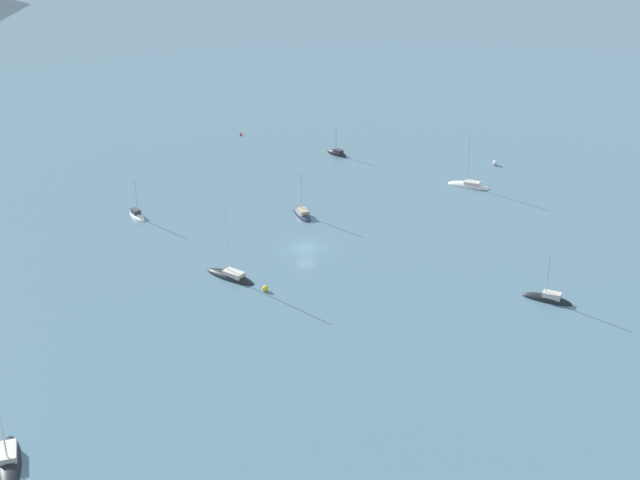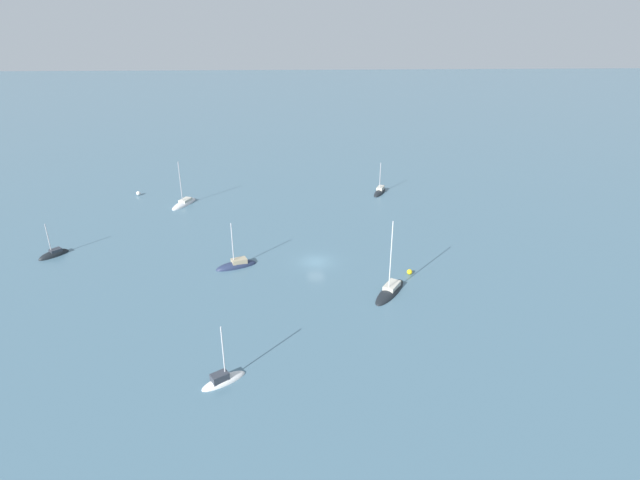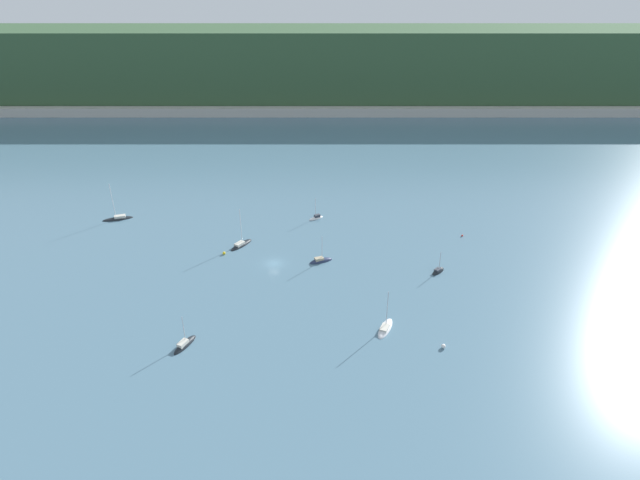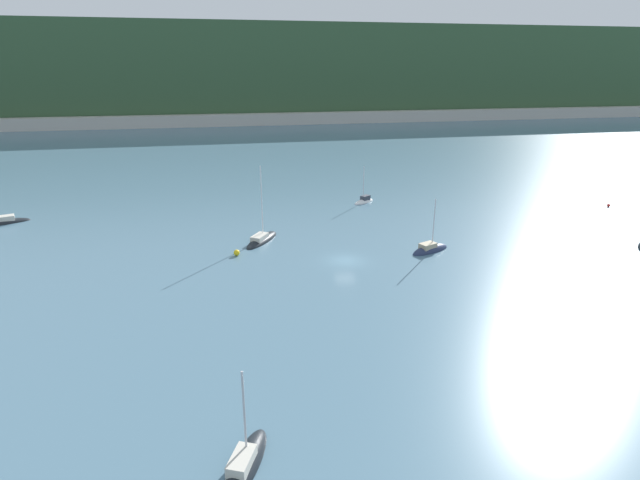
% 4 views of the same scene
% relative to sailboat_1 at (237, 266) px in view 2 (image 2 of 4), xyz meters
% --- Properties ---
extents(ground_plane, '(600.00, 600.00, 0.00)m').
position_rel_sailboat_1_xyz_m(ground_plane, '(-11.84, -1.03, -0.10)').
color(ground_plane, slate).
extents(sailboat_1, '(6.39, 4.14, 7.85)m').
position_rel_sailboat_1_xyz_m(sailboat_1, '(0.00, 0.00, 0.00)').
color(sailboat_1, '#232D4C').
rests_on(sailboat_1, ground_plane).
extents(sailboat_2, '(4.30, 4.50, 6.24)m').
position_rel_sailboat_1_xyz_m(sailboat_2, '(28.72, -5.10, -0.03)').
color(sailboat_2, black).
rests_on(sailboat_2, ground_plane).
extents(sailboat_3, '(4.22, 6.56, 7.37)m').
position_rel_sailboat_1_xyz_m(sailboat_3, '(-26.62, -32.81, 0.01)').
color(sailboat_3, black).
rests_on(sailboat_3, ground_plane).
extents(sailboat_4, '(6.15, 7.81, 11.20)m').
position_rel_sailboat_1_xyz_m(sailboat_4, '(-21.42, 8.66, 0.02)').
color(sailboat_4, black).
rests_on(sailboat_4, ground_plane).
extents(sailboat_5, '(4.91, 7.50, 9.49)m').
position_rel_sailboat_1_xyz_m(sailboat_5, '(13.17, -27.62, -0.01)').
color(sailboat_5, silver).
rests_on(sailboat_5, ground_plane).
extents(sailboat_6, '(4.84, 3.93, 7.12)m').
position_rel_sailboat_1_xyz_m(sailboat_6, '(-1.32, 25.71, 0.05)').
color(sailboat_6, white).
rests_on(sailboat_6, ground_plane).
extents(mooring_buoy_1, '(0.87, 0.87, 0.87)m').
position_rel_sailboat_1_xyz_m(mooring_buoy_1, '(23.73, -33.58, 0.33)').
color(mooring_buoy_1, white).
rests_on(mooring_buoy_1, ground_plane).
extents(mooring_buoy_2, '(0.79, 0.79, 0.79)m').
position_rel_sailboat_1_xyz_m(mooring_buoy_2, '(-25.15, 3.65, 0.29)').
color(mooring_buoy_2, yellow).
rests_on(mooring_buoy_2, ground_plane).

